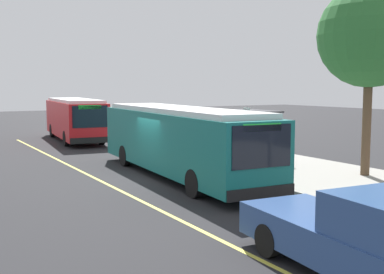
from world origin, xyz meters
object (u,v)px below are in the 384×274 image
at_px(transit_bus_second, 75,118).
at_px(route_sign_post, 247,130).
at_px(transit_bus_main, 179,139).
at_px(pickup_truck, 361,238).
at_px(pedestrian_commuter, 229,146).
at_px(waiting_bench, 256,149).

distance_m(transit_bus_second, route_sign_post, 17.00).
distance_m(transit_bus_main, pickup_truck, 11.63).
bearing_deg(pickup_truck, route_sign_post, 154.33).
bearing_deg(route_sign_post, pedestrian_commuter, 175.50).
relative_size(waiting_bench, route_sign_post, 0.57).
height_order(pickup_truck, pedestrian_commuter, pickup_truck).
bearing_deg(waiting_bench, transit_bus_second, -160.14).
relative_size(pickup_truck, route_sign_post, 1.98).
xyz_separation_m(transit_bus_second, waiting_bench, (14.14, 5.11, -0.98)).
bearing_deg(route_sign_post, transit_bus_main, -111.66).
relative_size(pickup_truck, waiting_bench, 3.47).
height_order(waiting_bench, route_sign_post, route_sign_post).
bearing_deg(transit_bus_second, transit_bus_main, -1.00).
distance_m(waiting_bench, pedestrian_commuter, 2.83).
height_order(transit_bus_main, transit_bus_second, same).
relative_size(transit_bus_main, pedestrian_commuter, 7.34).
height_order(pickup_truck, waiting_bench, pickup_truck).
xyz_separation_m(transit_bus_main, route_sign_post, (1.09, 2.75, 0.34)).
bearing_deg(route_sign_post, waiting_bench, 135.47).
height_order(transit_bus_main, pedestrian_commuter, transit_bus_main).
height_order(transit_bus_second, pedestrian_commuter, transit_bus_second).
relative_size(transit_bus_second, waiting_bench, 6.44).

